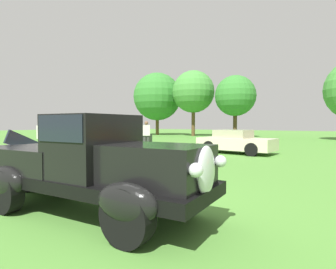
% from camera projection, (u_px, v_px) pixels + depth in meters
% --- Properties ---
extents(ground_plane, '(120.00, 120.00, 0.00)m').
position_uv_depth(ground_plane, '(116.00, 206.00, 5.18)').
color(ground_plane, '#4C8433').
extents(feature_pickup_truck, '(4.54, 1.97, 1.70)m').
position_uv_depth(feature_pickup_truck, '(91.00, 163.00, 4.70)').
color(feature_pickup_truck, black).
rests_on(feature_pickup_truck, ground_plane).
extents(neighbor_convertible, '(4.48, 2.15, 1.40)m').
position_uv_depth(neighbor_convertible, '(24.00, 159.00, 7.46)').
color(neighbor_convertible, silver).
rests_on(neighbor_convertible, ground_plane).
extents(show_car_charcoal, '(4.13, 2.73, 1.22)m').
position_uv_depth(show_car_charcoal, '(123.00, 137.00, 19.48)').
color(show_car_charcoal, '#28282D').
rests_on(show_car_charcoal, ground_plane).
extents(show_car_cream, '(4.01, 2.09, 1.22)m').
position_uv_depth(show_car_cream, '(235.00, 142.00, 14.27)').
color(show_car_cream, beige).
rests_on(show_car_cream, ground_plane).
extents(spectator_near_truck, '(0.25, 0.40, 1.69)m').
position_uv_depth(spectator_near_truck, '(42.00, 137.00, 12.60)').
color(spectator_near_truck, '#383838').
rests_on(spectator_near_truck, ground_plane).
extents(spectator_between_cars, '(0.46, 0.43, 1.69)m').
position_uv_depth(spectator_between_cars, '(146.00, 135.00, 15.66)').
color(spectator_between_cars, '#383838').
rests_on(spectator_between_cars, ground_plane).
extents(treeline_far_left, '(6.44, 6.44, 8.41)m').
position_uv_depth(treeline_far_left, '(157.00, 97.00, 37.22)').
color(treeline_far_left, brown).
rests_on(treeline_far_left, ground_plane).
extents(treeline_mid_left, '(5.20, 5.20, 8.08)m').
position_uv_depth(treeline_mid_left, '(193.00, 92.00, 33.88)').
color(treeline_mid_left, brown).
rests_on(treeline_mid_left, ground_plane).
extents(treeline_center, '(4.55, 4.55, 6.93)m').
position_uv_depth(treeline_center, '(235.00, 96.00, 30.63)').
color(treeline_center, '#47331E').
rests_on(treeline_center, ground_plane).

